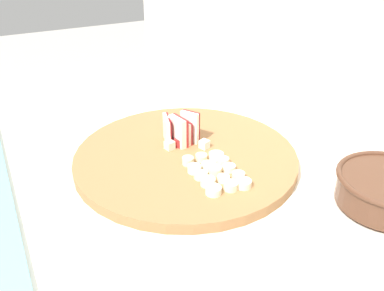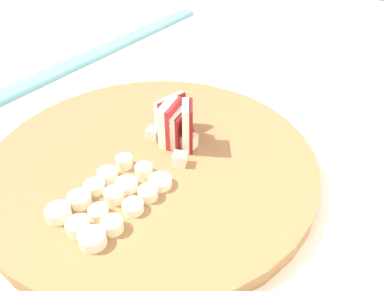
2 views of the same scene
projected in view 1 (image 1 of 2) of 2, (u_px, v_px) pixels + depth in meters
tile_backsplash at (312, 201)px, 1.18m from camera, size 2.40×0.04×1.35m
cutting_board at (184, 158)px, 0.88m from camera, size 0.45×0.45×0.02m
apple_wedge_fan at (180, 130)px, 0.90m from camera, size 0.07×0.07×0.07m
apple_dice_pile at (186, 140)px, 0.91m from camera, size 0.08×0.09×0.02m
banana_slice_rows at (216, 172)px, 0.80m from camera, size 0.14×0.09×0.02m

